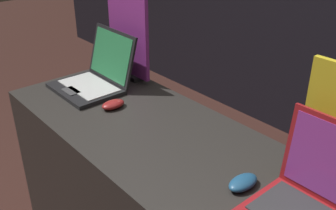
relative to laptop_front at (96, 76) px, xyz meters
The scene contains 5 objects.
laptop_front is the anchor object (origin of this frame).
mouse_front 0.26m from the laptop_front, 14.52° to the right, with size 0.07×0.11×0.03m.
promo_stand_front 0.27m from the laptop_front, 90.00° to the left, with size 0.31×0.07×0.50m.
laptop_back 1.21m from the laptop_front, ahead, with size 0.33×0.30×0.28m.
mouse_back 0.99m from the laptop_front, ahead, with size 0.07×0.12×0.03m.
Camera 1 is at (1.01, -0.54, 1.71)m, focal length 42.00 mm.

